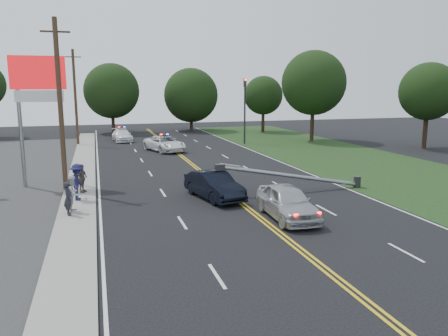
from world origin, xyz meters
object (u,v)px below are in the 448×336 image
object	(u,v)px
bystander_a	(68,198)
crashed_sedan	(214,185)
waiting_sedan	(287,202)
bystander_b	(73,194)
utility_pole_mid	(60,106)
bystander_d	(82,178)
emergency_b	(122,135)
traffic_signal	(245,105)
bystander_c	(78,182)
emergency_a	(165,144)
fallen_streetlight	(300,177)
utility_pole_far	(75,97)
pylon_sign	(39,89)

from	to	relation	value
bystander_a	crashed_sedan	bearing A→B (deg)	-91.12
waiting_sedan	bystander_b	size ratio (longest dim) A/B	2.60
utility_pole_mid	bystander_d	bearing A→B (deg)	-47.09
bystander_d	emergency_b	bearing A→B (deg)	22.93
traffic_signal	crashed_sedan	xyz separation A→B (m)	(-9.43, -22.10, -3.44)
traffic_signal	bystander_c	distance (m)	26.82
utility_pole_mid	emergency_a	distance (m)	17.51
utility_pole_mid	crashed_sedan	distance (m)	10.03
bystander_a	waiting_sedan	bearing A→B (deg)	-119.33
bystander_b	fallen_streetlight	bearing A→B (deg)	-68.42
waiting_sedan	utility_pole_mid	bearing A→B (deg)	142.18
fallen_streetlight	emergency_b	distance (m)	29.30
traffic_signal	bystander_a	world-z (taller)	traffic_signal
traffic_signal	bystander_c	xyz separation A→B (m)	(-16.69, -20.76, -3.09)
traffic_signal	emergency_b	size ratio (longest dim) A/B	1.49
waiting_sedan	bystander_d	distance (m)	12.15
fallen_streetlight	bystander_c	world-z (taller)	bystander_c
bystander_c	crashed_sedan	bearing A→B (deg)	-94.02
bystander_b	bystander_c	bearing A→B (deg)	13.00
crashed_sedan	bystander_d	distance (m)	7.73
utility_pole_far	pylon_sign	bearing A→B (deg)	-93.72
utility_pole_mid	bystander_c	bearing A→B (deg)	-73.70
traffic_signal	emergency_b	distance (m)	14.53
crashed_sedan	waiting_sedan	distance (m)	5.14
utility_pole_mid	bystander_d	world-z (taller)	utility_pole_mid
pylon_sign	bystander_a	size ratio (longest dim) A/B	4.93
waiting_sedan	emergency_a	distance (m)	23.60
fallen_streetlight	emergency_b	xyz separation A→B (m)	(-8.65, 27.99, -0.23)
traffic_signal	emergency_b	bearing A→B (deg)	154.84
waiting_sedan	bystander_a	bearing A→B (deg)	164.90
waiting_sedan	bystander_c	world-z (taller)	bystander_c
emergency_a	traffic_signal	bearing A→B (deg)	0.53
emergency_a	bystander_a	bearing A→B (deg)	-129.04
emergency_b	bystander_c	size ratio (longest dim) A/B	2.38
fallen_streetlight	bystander_b	bearing A→B (deg)	-175.46
emergency_a	bystander_b	bearing A→B (deg)	-129.14
utility_pole_mid	bystander_c	distance (m)	4.91
pylon_sign	bystander_b	distance (m)	8.82
pylon_sign	bystander_b	bearing A→B (deg)	-74.45
utility_pole_far	waiting_sedan	world-z (taller)	utility_pole_far
fallen_streetlight	bystander_a	size ratio (longest dim) A/B	5.76
bystander_c	bystander_d	distance (m)	1.73
bystander_d	waiting_sedan	bearing A→B (deg)	-97.34
emergency_b	fallen_streetlight	bearing A→B (deg)	-77.58
emergency_b	bystander_a	bearing A→B (deg)	-102.97
waiting_sedan	bystander_d	xyz separation A→B (m)	(-9.47, 7.62, 0.16)
pylon_sign	bystander_d	bearing A→B (deg)	-53.27
pylon_sign	emergency_a	size ratio (longest dim) A/B	1.51
crashed_sedan	bystander_c	bearing A→B (deg)	156.27
utility_pole_far	bystander_b	xyz separation A→B (m)	(0.65, -27.01, -4.07)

